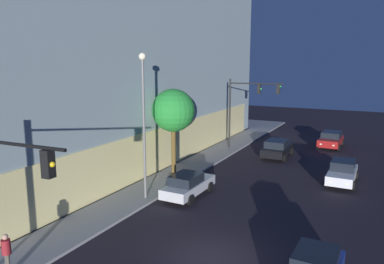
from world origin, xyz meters
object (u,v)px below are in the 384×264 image
Objects in this scene: car_white at (342,172)px; car_black at (277,148)px; traffic_light_far_corner at (249,100)px; car_red at (331,139)px; car_silver at (188,185)px; pedestrian_waiting at (6,251)px; sidewalk_tree at (173,111)px; modern_building at (48,46)px; street_lamp_sidewalk at (144,111)px.

car_black is at bearing 48.43° from car_white.
traffic_light_far_corner is 1.58× the size of car_red.
car_red reaches higher than car_silver.
car_white is at bearing -29.30° from pedestrian_waiting.
traffic_light_far_corner is at bearing -12.28° from sidewalk_tree.
pedestrian_waiting is 0.40× the size of car_white.
traffic_light_far_corner is 1.52× the size of car_silver.
modern_building is at bearing 116.52° from car_red.
car_black is at bearing 149.71° from car_red.
car_red is at bearing -15.28° from pedestrian_waiting.
sidewalk_tree is at bearing 148.68° from car_black.
pedestrian_waiting is at bearing -137.12° from modern_building.
modern_building is 8.83× the size of car_red.
car_black reaches higher than car_white.
pedestrian_waiting is at bearing 150.70° from car_white.
modern_building is 22.50m from car_silver.
sidewalk_tree is at bearing 40.90° from car_silver.
car_silver is at bearing -109.39° from modern_building.
sidewalk_tree is at bearing -101.17° from modern_building.
car_red is (6.67, -3.89, -0.02)m from car_black.
pedestrian_waiting reaches higher than car_silver.
modern_building reaches higher than sidewalk_tree.
street_lamp_sidewalk is at bearing 0.30° from pedestrian_waiting.
modern_building is at bearing 70.61° from car_silver.
modern_building is 5.91× the size of sidewalk_tree.
traffic_light_far_corner is 9.93m from car_red.
street_lamp_sidewalk reaches higher than car_silver.
car_black is (-1.38, -3.36, -4.24)m from traffic_light_far_corner.
street_lamp_sidewalk is at bearing 175.18° from traffic_light_far_corner.
traffic_light_far_corner is 12.44m from car_white.
modern_building is 4.29× the size of street_lamp_sidewalk.
modern_building is 21.85× the size of pedestrian_waiting.
car_silver is (-3.59, -3.11, -4.27)m from sidewalk_tree.
modern_building is at bearing 112.25° from traffic_light_far_corner.
street_lamp_sidewalk is at bearing -169.64° from sidewalk_tree.
car_red is at bearing 10.46° from car_white.
traffic_light_far_corner is 1.46× the size of car_black.
pedestrian_waiting is at bearing 177.13° from traffic_light_far_corner.
car_white is (3.93, -11.83, -4.23)m from sidewalk_tree.
modern_building reaches higher than car_red.
traffic_light_far_corner is 1.57× the size of car_white.
modern_building reaches higher than street_lamp_sidewalk.
car_black is at bearing -11.30° from car_silver.
modern_building is at bearing 78.83° from sidewalk_tree.
sidewalk_tree reaches higher than car_red.
car_silver is at bearing 161.71° from car_red.
car_white is at bearing -49.43° from street_lamp_sidewalk.
car_silver is (11.72, -2.08, -0.42)m from pedestrian_waiting.
pedestrian_waiting is 11.91m from car_silver.
traffic_light_far_corner is 11.00m from sidewalk_tree.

